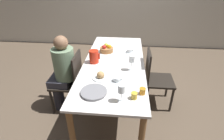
{
  "coord_description": "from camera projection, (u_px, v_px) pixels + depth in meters",
  "views": [
    {
      "loc": [
        0.19,
        -2.3,
        1.93
      ],
      "look_at": [
        0.0,
        -0.32,
        0.77
      ],
      "focal_mm": 28.0,
      "sensor_mm": 36.0,
      "label": 1
    }
  ],
  "objects": [
    {
      "name": "serving_tray",
      "position": [
        94.0,
        92.0,
        1.94
      ],
      "size": [
        0.3,
        0.3,
        0.03
      ],
      "color": "gray",
      "rests_on": "dining_table"
    },
    {
      "name": "teacup_near_person",
      "position": [
        117.0,
        80.0,
        2.14
      ],
      "size": [
        0.15,
        0.15,
        0.06
      ],
      "color": "silver",
      "rests_on": "dining_table"
    },
    {
      "name": "jam_jar_amber",
      "position": [
        134.0,
        95.0,
        1.85
      ],
      "size": [
        0.07,
        0.07,
        0.07
      ],
      "color": "gold",
      "rests_on": "dining_table"
    },
    {
      "name": "wine_glass_juice",
      "position": [
        121.0,
        90.0,
        1.76
      ],
      "size": [
        0.08,
        0.08,
        0.2
      ],
      "color": "white",
      "rests_on": "dining_table"
    },
    {
      "name": "red_pitcher",
      "position": [
        94.0,
        57.0,
        2.55
      ],
      "size": [
        0.16,
        0.14,
        0.19
      ],
      "color": "red",
      "rests_on": "dining_table"
    },
    {
      "name": "chair_person_side",
      "position": [
        71.0,
        80.0,
        2.59
      ],
      "size": [
        0.42,
        0.42,
        0.92
      ],
      "rotation": [
        0.0,
        0.0,
        1.57
      ],
      "color": "black",
      "rests_on": "ground_plane"
    },
    {
      "name": "dining_table",
      "position": [
        114.0,
        67.0,
        2.64
      ],
      "size": [
        0.89,
        2.16,
        0.72
      ],
      "color": "silver",
      "rests_on": "ground_plane"
    },
    {
      "name": "person_seated",
      "position": [
        63.0,
        68.0,
        2.48
      ],
      "size": [
        0.39,
        0.41,
        1.18
      ],
      "rotation": [
        0.0,
        0.0,
        1.57
      ],
      "color": "#33333D",
      "rests_on": "ground_plane"
    },
    {
      "name": "jam_jar_red",
      "position": [
        142.0,
        91.0,
        1.92
      ],
      "size": [
        0.07,
        0.07,
        0.07
      ],
      "color": "#C67A1E",
      "rests_on": "dining_table"
    },
    {
      "name": "teacup_across",
      "position": [
        130.0,
        51.0,
        2.89
      ],
      "size": [
        0.15,
        0.15,
        0.06
      ],
      "color": "silver",
      "rests_on": "dining_table"
    },
    {
      "name": "bread_plate",
      "position": [
        101.0,
        76.0,
        2.21
      ],
      "size": [
        0.21,
        0.21,
        0.1
      ],
      "color": "silver",
      "rests_on": "dining_table"
    },
    {
      "name": "wine_glass_water",
      "position": [
        132.0,
        59.0,
        2.32
      ],
      "size": [
        0.08,
        0.08,
        0.21
      ],
      "color": "white",
      "rests_on": "dining_table"
    },
    {
      "name": "chair_opposite",
      "position": [
        155.0,
        77.0,
        2.67
      ],
      "size": [
        0.42,
        0.42,
        0.92
      ],
      "rotation": [
        0.0,
        0.0,
        -1.57
      ],
      "color": "black",
      "rests_on": "ground_plane"
    },
    {
      "name": "fruit_bowl",
      "position": [
        107.0,
        49.0,
        2.9
      ],
      "size": [
        0.22,
        0.22,
        0.13
      ],
      "color": "#9E6B3D",
      "rests_on": "dining_table"
    },
    {
      "name": "ground_plane",
      "position": [
        114.0,
        100.0,
        2.97
      ],
      "size": [
        20.0,
        20.0,
        0.0
      ],
      "primitive_type": "plane",
      "color": "brown"
    }
  ]
}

